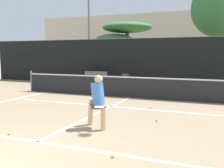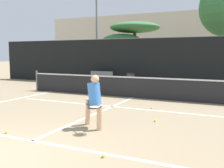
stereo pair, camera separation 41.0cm
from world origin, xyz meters
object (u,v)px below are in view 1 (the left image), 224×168
Objects in this scene: courtside_bench at (95,78)px; parked_car at (203,73)px; player_practicing at (97,100)px; trash_bin at (125,80)px.

parked_car is at bearing 35.03° from courtside_bench.
player_practicing is at bearing -65.99° from courtside_bench.
trash_bin is (2.06, -0.09, -0.06)m from courtside_bench.
courtside_bench reaches higher than trash_bin.
parked_car reaches higher than courtside_bench.
courtside_bench is at bearing -142.57° from parked_car.
player_practicing is 13.55m from parked_car.
player_practicing is 8.88m from trash_bin.
parked_car is (1.89, 13.41, -0.16)m from player_practicing.
trash_bin is at bearing -130.53° from parked_car.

